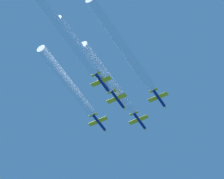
% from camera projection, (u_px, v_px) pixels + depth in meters
% --- Properties ---
extents(jet_lead, '(8.73, 12.71, 3.05)m').
position_uv_depth(jet_lead, '(140.00, 121.00, 349.84)').
color(jet_lead, navy).
extents(jet_left_wingman, '(8.73, 12.71, 3.05)m').
position_uv_depth(jet_left_wingman, '(99.00, 122.00, 347.04)').
color(jet_left_wingman, navy).
extents(jet_right_wingman, '(8.73, 12.71, 3.05)m').
position_uv_depth(jet_right_wingman, '(159.00, 98.00, 338.76)').
color(jet_right_wingman, navy).
extents(jet_slot, '(8.73, 12.71, 3.05)m').
position_uv_depth(jet_slot, '(118.00, 100.00, 335.86)').
color(jet_slot, navy).
extents(jet_high_trail, '(8.73, 12.71, 3.05)m').
position_uv_depth(jet_high_trail, '(102.00, 83.00, 326.63)').
color(jet_high_trail, navy).
extents(smoke_trail_lead, '(3.73, 41.37, 3.73)m').
position_uv_depth(smoke_trail_lead, '(109.00, 80.00, 334.58)').
color(smoke_trail_lead, white).
extents(smoke_trail_left_wingman, '(3.73, 39.77, 3.73)m').
position_uv_depth(smoke_trail_left_wingman, '(67.00, 82.00, 332.25)').
color(smoke_trail_left_wingman, white).
extents(smoke_trail_right_wingman, '(3.73, 50.80, 3.73)m').
position_uv_depth(smoke_trail_right_wingman, '(123.00, 46.00, 320.79)').
color(smoke_trail_right_wingman, white).
extents(smoke_trail_slot, '(3.73, 40.98, 3.73)m').
position_uv_depth(smoke_trail_slot, '(85.00, 56.00, 320.72)').
color(smoke_trail_slot, white).
extents(smoke_trail_high_trail, '(3.73, 45.75, 3.73)m').
position_uv_depth(smoke_trail_high_trail, '(64.00, 32.00, 310.11)').
color(smoke_trail_high_trail, white).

